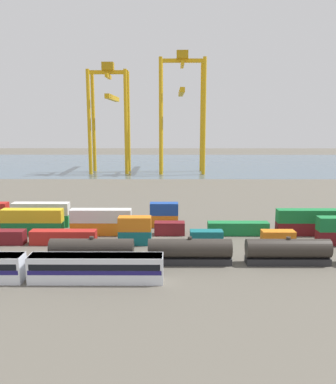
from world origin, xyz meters
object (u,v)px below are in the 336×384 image
(passenger_train, at_px, (26,267))
(shipping_container_4, at_px, (206,237))
(freight_tank_row, at_px, (239,251))
(shipping_container_14, at_px, (307,228))
(gantry_crane_central, at_px, (182,102))
(shipping_container_2, at_px, (135,237))
(shipping_container_5, at_px, (278,237))
(shipping_container_8, at_px, (33,228))
(shipping_container_20, at_px, (103,220))
(gantry_crane_west, at_px, (110,108))

(passenger_train, relative_size, shipping_container_4, 6.44)
(freight_tank_row, relative_size, shipping_container_14, 4.97)
(gantry_crane_central, bearing_deg, shipping_container_2, -96.31)
(freight_tank_row, relative_size, shipping_container_5, 9.96)
(shipping_container_8, distance_m, shipping_container_14, 54.89)
(passenger_train, bearing_deg, shipping_container_20, 78.93)
(freight_tank_row, height_order, shipping_container_8, freight_tank_row)
(shipping_container_2, relative_size, shipping_container_8, 0.50)
(freight_tank_row, xyz_separation_m, shipping_container_4, (-4.24, 10.25, -0.82))
(shipping_container_8, xyz_separation_m, gantry_crane_central, (32.55, 97.92, 28.98))
(freight_tank_row, relative_size, gantry_crane_central, 1.18)
(shipping_container_5, height_order, shipping_container_14, same)
(shipping_container_8, bearing_deg, shipping_container_4, -10.34)
(shipping_container_4, xyz_separation_m, shipping_container_8, (-34.27, 6.25, 0.00))
(gantry_crane_central, bearing_deg, shipping_container_8, -108.39)
(shipping_container_5, relative_size, gantry_crane_west, 0.13)
(passenger_train, distance_m, gantry_crane_west, 124.57)
(shipping_container_14, xyz_separation_m, gantry_crane_west, (-53.37, 98.05, 26.41))
(passenger_train, relative_size, shipping_container_2, 6.44)
(shipping_container_2, bearing_deg, shipping_container_14, 10.47)
(shipping_container_4, distance_m, shipping_container_20, 24.68)
(gantry_crane_west, distance_m, gantry_crane_central, 31.13)
(shipping_container_5, distance_m, shipping_container_20, 36.72)
(shipping_container_20, xyz_separation_m, gantry_crane_west, (-11.47, 91.80, 26.41))
(freight_tank_row, height_order, gantry_crane_west, gantry_crane_west)
(shipping_container_2, relative_size, shipping_container_4, 1.00)
(gantry_crane_west, bearing_deg, shipping_container_20, -82.88)
(shipping_container_14, bearing_deg, gantry_crane_west, 118.56)
(shipping_container_8, xyz_separation_m, gantry_crane_west, (1.52, 98.05, 26.41))
(freight_tank_row, xyz_separation_m, shipping_container_20, (-25.52, 22.76, -0.82))
(passenger_train, relative_size, freight_tank_row, 0.65)
(shipping_container_2, xyz_separation_m, shipping_container_20, (-8.04, 12.51, 0.00))
(shipping_container_4, height_order, gantry_crane_west, gantry_crane_west)
(gantry_crane_central, bearing_deg, shipping_container_20, -102.05)
(shipping_container_4, bearing_deg, shipping_container_2, 180.00)
(shipping_container_4, bearing_deg, passenger_train, -147.21)
(shipping_container_20, height_order, gantry_crane_west, gantry_crane_west)
(passenger_train, relative_size, shipping_container_20, 6.44)
(shipping_container_4, height_order, gantry_crane_central, gantry_crane_central)
(shipping_container_4, bearing_deg, gantry_crane_west, 107.43)
(freight_tank_row, xyz_separation_m, shipping_container_14, (16.38, 16.50, -0.82))
(passenger_train, xyz_separation_m, shipping_container_2, (13.91, 17.49, -0.84))
(shipping_container_20, bearing_deg, freight_tank_row, -41.73)
(shipping_container_5, xyz_separation_m, shipping_container_20, (-34.52, 12.51, 0.00))
(passenger_train, xyz_separation_m, shipping_container_14, (47.77, 23.74, -0.84))
(shipping_container_2, distance_m, gantry_crane_west, 109.35)
(shipping_container_20, bearing_deg, shipping_container_2, -57.27)
(passenger_train, relative_size, gantry_crane_central, 0.77)
(shipping_container_8, xyz_separation_m, shipping_container_14, (54.89, 0.00, 0.00))
(shipping_container_14, distance_m, shipping_container_20, 42.36)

